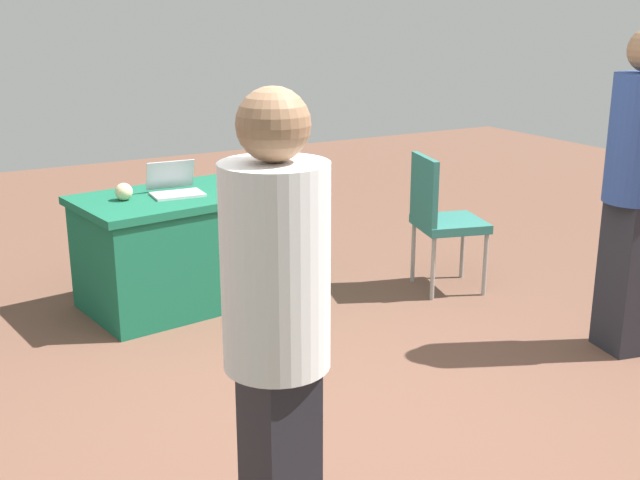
# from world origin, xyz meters

# --- Properties ---
(ground_plane) EXTENTS (14.40, 14.40, 0.00)m
(ground_plane) POSITION_xyz_m (0.00, 0.00, 0.00)
(ground_plane) COLOR brown
(table_foreground) EXTENTS (1.59, 0.98, 0.75)m
(table_foreground) POSITION_xyz_m (-0.12, -2.05, 0.38)
(table_foreground) COLOR #196647
(table_foreground) RESTS_ON ground
(chair_near_front) EXTENTS (0.54, 0.54, 0.95)m
(chair_near_front) POSITION_xyz_m (-1.67, -1.39, 0.54)
(chair_near_front) COLOR #9E9993
(chair_near_front) RESTS_ON ground
(person_presenter) EXTENTS (0.40, 0.40, 1.82)m
(person_presenter) POSITION_xyz_m (-1.95, -0.06, 1.02)
(person_presenter) COLOR #26262D
(person_presenter) RESTS_ON ground
(person_attendee_standing) EXTENTS (0.35, 0.35, 1.71)m
(person_attendee_standing) POSITION_xyz_m (0.64, 0.72, 0.95)
(person_attendee_standing) COLOR #26262D
(person_attendee_standing) RESTS_ON ground
(laptop_silver) EXTENTS (0.34, 0.31, 0.21)m
(laptop_silver) POSITION_xyz_m (0.00, -2.03, 0.79)
(laptop_silver) COLOR silver
(laptop_silver) RESTS_ON table_foreground
(yarn_ball) EXTENTS (0.11, 0.11, 0.11)m
(yarn_ball) POSITION_xyz_m (0.33, -2.03, 0.80)
(yarn_ball) COLOR beige
(yarn_ball) RESTS_ON table_foreground
(scissors_red) EXTENTS (0.08, 0.18, 0.01)m
(scissors_red) POSITION_xyz_m (-0.58, -2.24, 0.75)
(scissors_red) COLOR red
(scissors_red) RESTS_ON table_foreground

